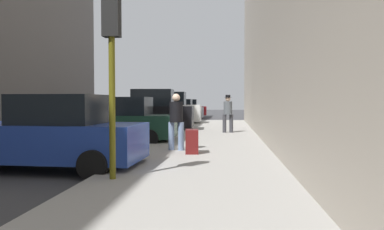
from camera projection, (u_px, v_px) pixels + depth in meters
name	position (u px, v px, depth m)	size (l,w,h in m)	color
sidewalk	(200.00, 163.00, 9.41)	(4.00, 40.00, 0.15)	gray
parked_blue_sedan	(54.00, 135.00, 8.76)	(4.27, 2.19, 1.79)	navy
parked_dark_green_sedan	(121.00, 122.00, 14.20)	(4.21, 2.08, 1.79)	#193828
parked_black_suv	(150.00, 112.00, 19.68)	(4.66, 2.19, 2.25)	black
parked_white_van	(168.00, 110.00, 25.50)	(4.63, 2.11, 2.25)	silver
parked_gray_coupe	(178.00, 110.00, 31.09)	(4.22, 2.09, 1.79)	slate
parked_red_hatchback	(185.00, 109.00, 36.23)	(4.26, 2.16, 1.79)	#B2191E
fire_hydrant	(171.00, 129.00, 15.00)	(0.42, 0.22, 0.70)	red
traffic_light	(112.00, 42.00, 7.07)	(0.32, 0.32, 3.60)	#514C0F
pedestrian_in_jeans	(176.00, 119.00, 11.31)	(0.53, 0.49, 1.71)	#728CB2
pedestrian_with_beanie	(228.00, 112.00, 17.62)	(0.51, 0.44, 1.78)	#333338
rolling_suitcase	(192.00, 141.00, 10.65)	(0.41, 0.59, 1.04)	#591414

